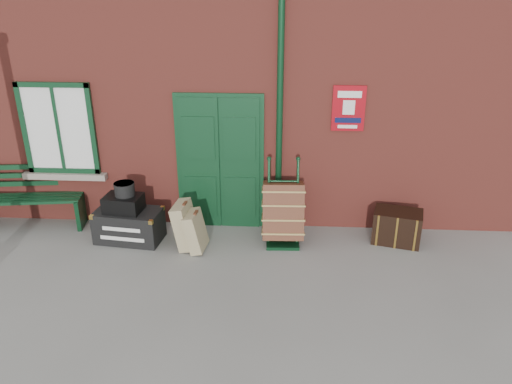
# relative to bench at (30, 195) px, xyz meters

# --- Properties ---
(ground) EXTENTS (80.00, 80.00, 0.00)m
(ground) POSITION_rel_bench_xyz_m (3.50, -1.29, -0.54)
(ground) COLOR gray
(ground) RESTS_ON ground
(station_building) EXTENTS (10.30, 4.30, 4.36)m
(station_building) POSITION_rel_bench_xyz_m (3.50, 2.20, 1.63)
(station_building) COLOR #943A2F
(station_building) RESTS_ON ground
(bench) EXTENTS (1.78, 0.77, 1.07)m
(bench) POSITION_rel_bench_xyz_m (0.00, 0.00, 0.00)
(bench) COLOR #0E341B
(bench) RESTS_ON ground
(houdini_trunk) EXTENTS (1.09, 0.68, 0.51)m
(houdini_trunk) POSITION_rel_bench_xyz_m (1.79, -0.44, -0.28)
(houdini_trunk) COLOR black
(houdini_trunk) RESTS_ON ground
(strongbox) EXTENTS (0.61, 0.47, 0.26)m
(strongbox) POSITION_rel_bench_xyz_m (1.74, -0.44, 0.11)
(strongbox) COLOR black
(strongbox) RESTS_ON houdini_trunk
(hatbox) EXTENTS (0.34, 0.34, 0.21)m
(hatbox) POSITION_rel_bench_xyz_m (1.77, -0.41, 0.34)
(hatbox) COLOR black
(hatbox) RESTS_ON strongbox
(suitcase_back) EXTENTS (0.38, 0.54, 0.73)m
(suitcase_back) POSITION_rel_bench_xyz_m (2.72, -0.58, -0.17)
(suitcase_back) COLOR tan
(suitcase_back) RESTS_ON ground
(suitcase_front) EXTENTS (0.35, 0.48, 0.63)m
(suitcase_front) POSITION_rel_bench_xyz_m (2.90, -0.68, -0.22)
(suitcase_front) COLOR tan
(suitcase_front) RESTS_ON ground
(porter_trolley) EXTENTS (0.66, 0.71, 1.32)m
(porter_trolley) POSITION_rel_bench_xyz_m (4.24, -0.31, -0.03)
(porter_trolley) COLOR #0C3219
(porter_trolley) RESTS_ON ground
(dark_trunk) EXTENTS (0.83, 0.64, 0.53)m
(dark_trunk) POSITION_rel_bench_xyz_m (6.05, -0.24, -0.27)
(dark_trunk) COLOR black
(dark_trunk) RESTS_ON ground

